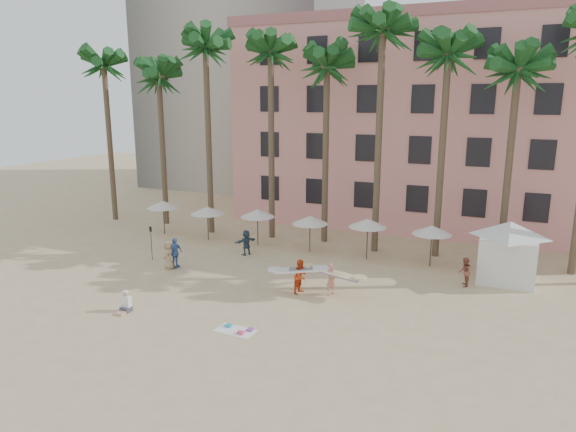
% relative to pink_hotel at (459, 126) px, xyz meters
% --- Properties ---
extents(ground, '(120.00, 120.00, 0.00)m').
position_rel_pink_hotel_xyz_m(ground, '(-7.00, -26.00, -8.00)').
color(ground, '#D1B789').
rests_on(ground, ground).
extents(pink_hotel, '(35.00, 14.00, 16.00)m').
position_rel_pink_hotel_xyz_m(pink_hotel, '(0.00, 0.00, 0.00)').
color(pink_hotel, pink).
rests_on(pink_hotel, ground).
extents(palm_row, '(44.40, 5.40, 16.30)m').
position_rel_pink_hotel_xyz_m(palm_row, '(-6.49, -11.00, 4.97)').
color(palm_row, brown).
rests_on(palm_row, ground).
extents(umbrella_row, '(22.50, 2.70, 2.73)m').
position_rel_pink_hotel_xyz_m(umbrella_row, '(-10.00, -13.50, -5.67)').
color(umbrella_row, '#332B23').
rests_on(umbrella_row, ground).
extents(cabana, '(4.61, 4.61, 3.50)m').
position_rel_pink_hotel_xyz_m(cabana, '(4.38, -14.34, -5.93)').
color(cabana, silver).
rests_on(cabana, ground).
extents(beach_towel, '(1.86, 1.11, 0.14)m').
position_rel_pink_hotel_xyz_m(beach_towel, '(-6.69, -26.22, -7.97)').
color(beach_towel, white).
rests_on(beach_towel, ground).
extents(carrier_yellow, '(3.26, 1.09, 1.78)m').
position_rel_pink_hotel_xyz_m(carrier_yellow, '(-4.17, -20.37, -6.99)').
color(carrier_yellow, tan).
rests_on(carrier_yellow, ground).
extents(carrier_white, '(2.89, 1.74, 1.86)m').
position_rel_pink_hotel_xyz_m(carrier_white, '(-5.77, -20.75, -7.01)').
color(carrier_white, '#E44318').
rests_on(carrier_white, ground).
extents(beachgoers, '(17.83, 5.76, 1.90)m').
position_rel_pink_hotel_xyz_m(beachgoers, '(-10.07, -17.82, -7.12)').
color(beachgoers, tan).
rests_on(beachgoers, ground).
extents(paddle, '(0.18, 0.04, 2.23)m').
position_rel_pink_hotel_xyz_m(paddle, '(-16.82, -19.14, -6.59)').
color(paddle, black).
rests_on(paddle, ground).
extents(seated_man, '(0.47, 0.81, 1.06)m').
position_rel_pink_hotel_xyz_m(seated_man, '(-12.74, -26.50, -7.63)').
color(seated_man, '#3F3F4C').
rests_on(seated_man, ground).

